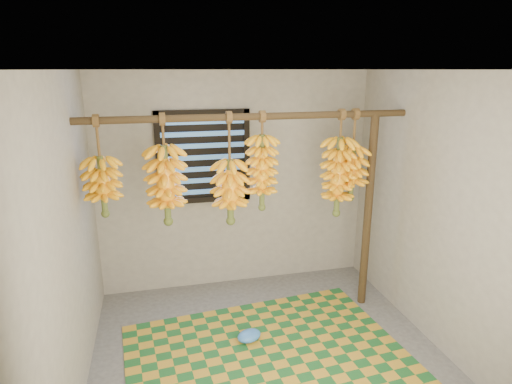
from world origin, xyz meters
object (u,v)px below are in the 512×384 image
object	(u,v)px
support_post	(368,214)
woven_mat	(271,362)
banana_bunch_b	(166,185)
banana_bunch_a	(103,186)
banana_bunch_f	(352,173)
banana_bunch_e	(338,177)
banana_bunch_d	(262,173)
plastic_bag	(249,336)
banana_bunch_c	(230,192)

from	to	relation	value
support_post	woven_mat	xyz separation A→B (m)	(-1.21, -0.73, -0.99)
woven_mat	banana_bunch_b	size ratio (longest dim) A/B	2.41
banana_bunch_a	banana_bunch_f	distance (m)	2.30
banana_bunch_e	banana_bunch_f	world-z (taller)	same
support_post	banana_bunch_d	size ratio (longest dim) A/B	2.18
plastic_bag	banana_bunch_b	xyz separation A→B (m)	(-0.65, 0.40, 1.37)
support_post	banana_bunch_f	size ratio (longest dim) A/B	2.26
support_post	banana_bunch_f	bearing A→B (deg)	180.00
banana_bunch_b	banana_bunch_e	bearing A→B (deg)	0.00
woven_mat	banana_bunch_c	world-z (taller)	banana_bunch_c
support_post	banana_bunch_e	bearing A→B (deg)	180.00
plastic_bag	banana_bunch_f	world-z (taller)	banana_bunch_f
banana_bunch_b	banana_bunch_c	bearing A→B (deg)	0.00
banana_bunch_b	banana_bunch_d	xyz separation A→B (m)	(0.87, 0.00, 0.06)
woven_mat	banana_bunch_d	xyz separation A→B (m)	(0.10, 0.73, 1.48)
banana_bunch_d	banana_bunch_b	bearing A→B (deg)	-180.00
support_post	woven_mat	size ratio (longest dim) A/B	0.84
woven_mat	banana_bunch_a	size ratio (longest dim) A/B	2.73
support_post	woven_mat	world-z (taller)	support_post
woven_mat	banana_bunch_e	bearing A→B (deg)	40.45
woven_mat	banana_bunch_c	distance (m)	1.52
plastic_bag	woven_mat	bearing A→B (deg)	-70.82
support_post	banana_bunch_c	world-z (taller)	banana_bunch_c
support_post	plastic_bag	size ratio (longest dim) A/B	8.53
banana_bunch_d	banana_bunch_e	distance (m)	0.77
plastic_bag	banana_bunch_a	xyz separation A→B (m)	(-1.18, 0.40, 1.39)
support_post	banana_bunch_e	distance (m)	0.53
woven_mat	banana_bunch_b	distance (m)	1.77
banana_bunch_a	support_post	bearing A→B (deg)	-0.00
woven_mat	plastic_bag	bearing A→B (deg)	109.18
woven_mat	banana_bunch_a	distance (m)	2.07
banana_bunch_a	plastic_bag	bearing A→B (deg)	-18.53
plastic_bag	banana_bunch_e	distance (m)	1.71
banana_bunch_e	banana_bunch_a	bearing A→B (deg)	180.00
banana_bunch_f	banana_bunch_d	bearing A→B (deg)	180.00
banana_bunch_a	banana_bunch_b	distance (m)	0.53
woven_mat	banana_bunch_e	distance (m)	1.80
plastic_bag	banana_bunch_c	distance (m)	1.33
banana_bunch_d	banana_bunch_e	world-z (taller)	same
woven_mat	banana_bunch_a	xyz separation A→B (m)	(-1.30, 0.73, 1.44)
banana_bunch_c	banana_bunch_f	world-z (taller)	same
plastic_bag	banana_bunch_d	bearing A→B (deg)	61.20
banana_bunch_c	banana_bunch_d	size ratio (longest dim) A/B	1.12
banana_bunch_a	banana_bunch_e	distance (m)	2.16
banana_bunch_a	banana_bunch_d	bearing A→B (deg)	0.00
support_post	banana_bunch_b	size ratio (longest dim) A/B	2.03
plastic_bag	banana_bunch_f	bearing A→B (deg)	19.46
banana_bunch_f	plastic_bag	bearing A→B (deg)	-160.54
banana_bunch_a	banana_bunch_d	xyz separation A→B (m)	(1.40, 0.00, 0.04)
banana_bunch_c	banana_bunch_e	distance (m)	1.06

